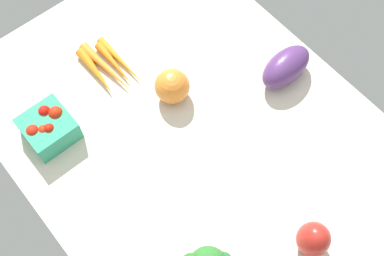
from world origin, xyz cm
name	(u,v)px	position (x,y,z in cm)	size (l,w,h in cm)	color
tablecloth	(192,134)	(0.00, 0.00, 1.00)	(104.00, 76.00, 2.00)	beige
heirloom_tomato_orange	(172,86)	(-10.53, 2.77, 6.16)	(8.32, 8.32, 8.32)	orange
bell_pepper_red	(313,239)	(35.73, 1.84, 6.57)	(6.81, 6.81, 9.14)	red
carrot_bunch	(108,67)	(-26.47, -4.90, 3.23)	(18.10, 9.82, 2.72)	orange
berry_basket	(48,127)	(-20.51, -25.22, 5.39)	(10.71, 10.71, 7.25)	#36A07A
eggplant	(286,67)	(2.70, 27.18, 5.88)	(14.32, 7.76, 7.76)	#56316E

